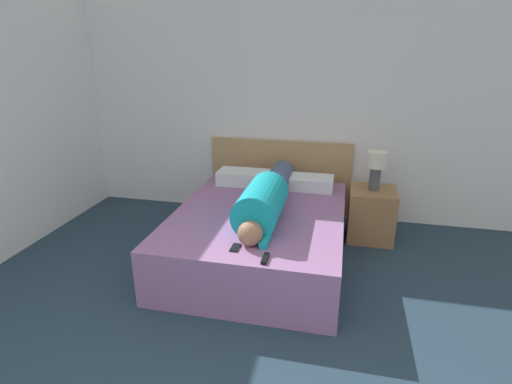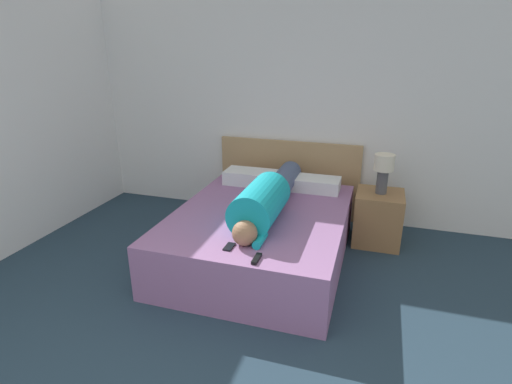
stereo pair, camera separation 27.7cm
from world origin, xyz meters
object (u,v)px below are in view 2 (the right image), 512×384
object	(u,v)px
bed	(261,235)
pillow_second	(314,184)
pillow_near_headboard	(251,177)
cell_phone	(229,247)
table_lamp	(384,169)
person_lying	(267,198)
nightstand	(378,218)
tv_remote	(257,259)

from	to	relation	value
bed	pillow_second	xyz separation A→B (m)	(0.39, 0.75, 0.32)
pillow_near_headboard	cell_phone	world-z (taller)	pillow_near_headboard
table_lamp	person_lying	world-z (taller)	table_lamp
pillow_near_headboard	pillow_second	xyz separation A→B (m)	(0.73, 0.00, -0.01)
person_lying	cell_phone	xyz separation A→B (m)	(-0.10, -0.73, -0.16)
pillow_near_headboard	pillow_second	bearing A→B (deg)	0.00
bed	cell_phone	world-z (taller)	cell_phone
pillow_second	cell_phone	size ratio (longest dim) A/B	4.25
pillow_near_headboard	cell_phone	size ratio (longest dim) A/B	4.47
person_lying	table_lamp	bearing A→B (deg)	36.31
bed	person_lying	bearing A→B (deg)	-27.94
bed	cell_phone	xyz separation A→B (m)	(-0.03, -0.77, 0.26)
nightstand	tv_remote	bearing A→B (deg)	-117.96
bed	pillow_second	size ratio (longest dim) A/B	3.67
table_lamp	person_lying	distance (m)	1.26
table_lamp	pillow_second	bearing A→B (deg)	176.17
bed	pillow_second	bearing A→B (deg)	62.79
pillow_near_headboard	pillow_second	world-z (taller)	pillow_near_headboard
bed	pillow_near_headboard	xyz separation A→B (m)	(-0.35, 0.75, 0.33)
table_lamp	tv_remote	xyz separation A→B (m)	(-0.85, -1.60, -0.31)
person_lying	pillow_near_headboard	xyz separation A→B (m)	(-0.42, 0.79, -0.08)
pillow_near_headboard	pillow_second	distance (m)	0.73
table_lamp	person_lying	size ratio (longest dim) A/B	0.23
nightstand	bed	bearing A→B (deg)	-147.12
cell_phone	tv_remote	bearing A→B (deg)	-25.53
table_lamp	cell_phone	world-z (taller)	table_lamp
pillow_second	cell_phone	bearing A→B (deg)	-105.17
nightstand	pillow_second	xyz separation A→B (m)	(-0.70, 0.05, 0.29)
pillow_near_headboard	cell_phone	bearing A→B (deg)	-78.18
pillow_second	tv_remote	xyz separation A→B (m)	(-0.15, -1.65, -0.06)
table_lamp	tv_remote	bearing A→B (deg)	-117.96
table_lamp	cell_phone	xyz separation A→B (m)	(-1.11, -1.47, -0.32)
tv_remote	person_lying	bearing A→B (deg)	100.65
pillow_second	table_lamp	bearing A→B (deg)	-3.83
person_lying	pillow_second	distance (m)	0.85
person_lying	tv_remote	distance (m)	0.89
tv_remote	cell_phone	size ratio (longest dim) A/B	1.15
bed	cell_phone	distance (m)	0.81
pillow_second	pillow_near_headboard	bearing A→B (deg)	-180.00
nightstand	pillow_near_headboard	bearing A→B (deg)	178.12
person_lying	tv_remote	xyz separation A→B (m)	(0.16, -0.86, -0.15)
nightstand	pillow_near_headboard	distance (m)	1.46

